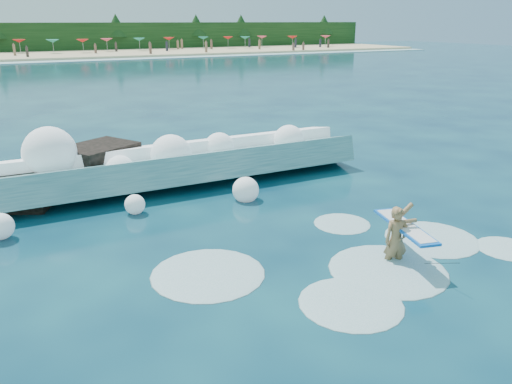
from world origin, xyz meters
TOP-DOWN VIEW (x-y plane):
  - ground at (0.00, 0.00)m, footprint 200.00×200.00m
  - beach at (0.00, 78.00)m, footprint 140.00×20.00m
  - wet_band at (0.00, 67.00)m, footprint 140.00×5.00m
  - treeline at (0.00, 88.00)m, footprint 140.00×4.00m
  - breaking_wave at (-1.75, 7.41)m, footprint 18.80×2.89m
  - rock_cluster at (-4.27, 8.06)m, footprint 8.56×3.68m
  - surfer_with_board at (3.76, -0.80)m, footprint 1.13×2.84m
  - wave_spray at (-2.47, 7.28)m, footprint 15.69×4.42m
  - surf_foam at (2.74, -0.47)m, footprint 9.10×5.28m
  - beach_umbrellas at (0.14, 79.85)m, footprint 112.02×6.48m

SIDE VIEW (x-z plane):
  - ground at x=0.00m, z-range 0.00..0.00m
  - surf_foam at x=2.74m, z-range -0.07..0.07m
  - wet_band at x=0.00m, z-range 0.00..0.08m
  - beach at x=0.00m, z-range 0.00..0.40m
  - rock_cluster at x=-4.27m, z-range -0.29..1.28m
  - breaking_wave at x=-1.75m, z-range -0.24..1.38m
  - surfer_with_board at x=3.76m, z-range -0.21..1.40m
  - wave_spray at x=-2.47m, z-range -0.07..2.27m
  - beach_umbrellas at x=0.14m, z-range 2.00..2.50m
  - treeline at x=0.00m, z-range 0.00..5.00m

